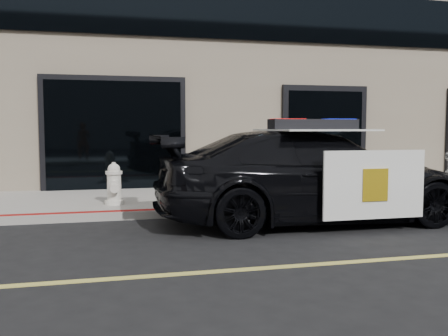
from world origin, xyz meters
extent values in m
plane|color=black|center=(0.00, 0.00, 0.00)|extent=(120.00, 120.00, 0.00)
cube|color=gray|center=(0.00, 5.25, 0.07)|extent=(60.00, 3.50, 0.15)
imported|color=black|center=(2.21, 2.53, 0.79)|extent=(2.28, 5.48, 1.58)
cube|color=white|center=(2.73, 1.39, 0.76)|extent=(1.69, 0.05, 1.05)
cube|color=white|center=(2.74, 3.66, 0.76)|extent=(1.69, 0.05, 1.05)
cube|color=white|center=(2.21, 2.53, 1.60)|extent=(1.59, 1.91, 0.03)
cube|color=gold|center=(2.73, 1.36, 0.76)|extent=(0.42, 0.02, 0.50)
cube|color=black|center=(2.21, 2.53, 1.69)|extent=(1.52, 0.40, 0.18)
cube|color=red|center=(1.75, 2.53, 1.70)|extent=(0.53, 0.35, 0.17)
cube|color=#0C19CC|center=(2.67, 2.52, 1.70)|extent=(0.53, 0.35, 0.17)
cylinder|color=silver|center=(-1.09, 4.41, 0.19)|extent=(0.37, 0.37, 0.08)
cylinder|color=silver|center=(-1.09, 4.41, 0.49)|extent=(0.27, 0.27, 0.52)
cylinder|color=silver|center=(-1.09, 4.41, 0.77)|extent=(0.32, 0.32, 0.06)
sphere|color=silver|center=(-1.09, 4.41, 0.83)|extent=(0.24, 0.24, 0.24)
cylinder|color=silver|center=(-1.09, 4.41, 0.93)|extent=(0.07, 0.07, 0.07)
cylinder|color=silver|center=(-1.09, 4.58, 0.56)|extent=(0.13, 0.12, 0.13)
cylinder|color=silver|center=(-1.09, 4.23, 0.56)|extent=(0.13, 0.12, 0.13)
cylinder|color=silver|center=(-1.09, 4.20, 0.49)|extent=(0.18, 0.14, 0.18)
camera|label=1|loc=(-1.32, -5.42, 1.64)|focal=40.00mm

